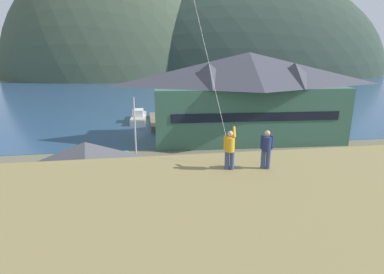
{
  "coord_description": "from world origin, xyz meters",
  "views": [
    {
      "loc": [
        -3.88,
        -20.44,
        12.53
      ],
      "look_at": [
        0.48,
        9.0,
        4.0
      ],
      "focal_mm": 30.0,
      "sensor_mm": 36.0,
      "label": 1
    }
  ],
  "objects": [
    {
      "name": "storage_shed_near_lot",
      "position": [
        -8.62,
        4.26,
        2.77
      ],
      "size": [
        8.08,
        6.64,
        5.33
      ],
      "color": "#338475",
      "rests_on": "ground"
    },
    {
      "name": "parked_car_front_row_end",
      "position": [
        -1.85,
        0.45,
        1.06
      ],
      "size": [
        4.23,
        2.11,
        1.82
      ],
      "color": "#B28923",
      "rests_on": "parking_lot_pad"
    },
    {
      "name": "parked_car_front_row_red",
      "position": [
        -3.61,
        6.52,
        1.06
      ],
      "size": [
        4.24,
        2.13,
        1.82
      ],
      "color": "silver",
      "rests_on": "parking_lot_pad"
    },
    {
      "name": "parked_car_corner_spot",
      "position": [
        8.29,
        5.4,
        1.06
      ],
      "size": [
        4.28,
        2.21,
        1.82
      ],
      "color": "#9EA3A8",
      "rests_on": "parking_lot_pad"
    },
    {
      "name": "moored_boat_wharfside",
      "position": [
        -5.1,
        33.85,
        0.72
      ],
      "size": [
        2.72,
        7.6,
        2.16
      ],
      "color": "#A8A399",
      "rests_on": "ground"
    },
    {
      "name": "far_hill_east_peak",
      "position": [
        43.55,
        120.23,
        0.0
      ],
      "size": [
        123.19,
        64.64,
        83.15
      ],
      "primitive_type": "ellipsoid",
      "color": "#2D3D33",
      "rests_on": "ground"
    },
    {
      "name": "parked_car_lone_by_shed",
      "position": [
        -16.23,
        7.05,
        1.06
      ],
      "size": [
        4.32,
        2.3,
        1.82
      ],
      "color": "#B28923",
      "rests_on": "parking_lot_pad"
    },
    {
      "name": "ground_plane",
      "position": [
        0.0,
        0.0,
        0.0
      ],
      "size": [
        600.0,
        600.0,
        0.0
      ],
      "primitive_type": "plane",
      "color": "#66604C"
    },
    {
      "name": "parked_car_mid_row_far",
      "position": [
        14.83,
        6.84,
        1.06
      ],
      "size": [
        4.23,
        2.12,
        1.82
      ],
      "color": "navy",
      "rests_on": "parking_lot_pad"
    },
    {
      "name": "parking_light_pole",
      "position": [
        -4.96,
        10.55,
        4.45
      ],
      "size": [
        0.24,
        0.78,
        7.6
      ],
      "color": "#ADADB2",
      "rests_on": "parking_lot_pad"
    },
    {
      "name": "parking_lot_pad",
      "position": [
        0.0,
        5.0,
        0.05
      ],
      "size": [
        40.0,
        20.0,
        0.1
      ],
      "primitive_type": "cube",
      "color": "gray",
      "rests_on": "ground"
    },
    {
      "name": "wharf_dock",
      "position": [
        -1.54,
        32.32,
        0.35
      ],
      "size": [
        3.2,
        10.89,
        0.7
      ],
      "color": "#70604C",
      "rests_on": "ground"
    },
    {
      "name": "far_hill_west_ridge",
      "position": [
        -15.72,
        115.6,
        0.0
      ],
      "size": [
        86.2,
        46.02,
        92.56
      ],
      "primitive_type": "ellipsoid",
      "color": "#42513D",
      "rests_on": "ground"
    },
    {
      "name": "parked_car_mid_row_center",
      "position": [
        4.02,
        0.21,
        1.06
      ],
      "size": [
        4.26,
        2.16,
        1.82
      ],
      "color": "navy",
      "rests_on": "parking_lot_pad"
    },
    {
      "name": "parked_car_front_row_silver",
      "position": [
        2.04,
        6.95,
        1.06
      ],
      "size": [
        4.29,
        2.23,
        1.82
      ],
      "color": "slate",
      "rests_on": "parking_lot_pad"
    },
    {
      "name": "person_kite_flyer",
      "position": [
        -0.32,
        -7.62,
        8.23
      ],
      "size": [
        0.59,
        0.62,
        1.86
      ],
      "color": "#384770",
      "rests_on": "grassy_hill_foreground"
    },
    {
      "name": "parked_car_mid_row_near",
      "position": [
        8.51,
        0.72,
        1.06
      ],
      "size": [
        4.35,
        2.37,
        1.82
      ],
      "color": "#236633",
      "rests_on": "parking_lot_pad"
    },
    {
      "name": "person_companion",
      "position": [
        1.28,
        -7.78,
        8.21
      ],
      "size": [
        0.54,
        0.4,
        1.74
      ],
      "color": "#384770",
      "rests_on": "grassy_hill_foreground"
    },
    {
      "name": "bay_water",
      "position": [
        0.0,
        60.0,
        0.01
      ],
      "size": [
        360.0,
        84.0,
        0.03
      ],
      "primitive_type": "cube",
      "color": "navy",
      "rests_on": "ground"
    },
    {
      "name": "harbor_lodge",
      "position": [
        9.84,
        21.04,
        6.21
      ],
      "size": [
        26.76,
        11.79,
        11.68
      ],
      "color": "#38604C",
      "rests_on": "ground"
    }
  ]
}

